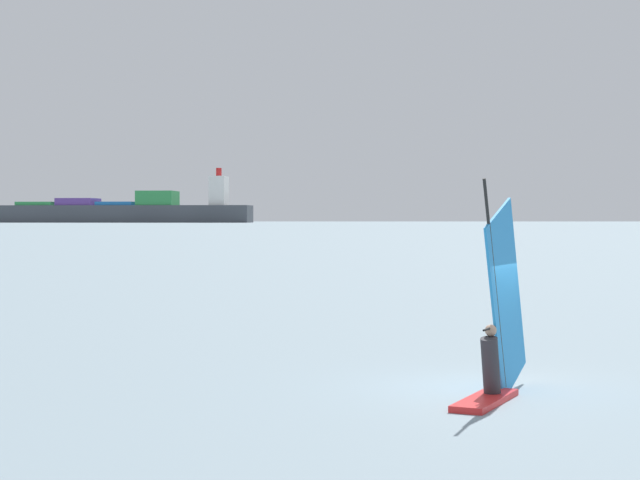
{
  "coord_description": "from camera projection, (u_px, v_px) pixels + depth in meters",
  "views": [
    {
      "loc": [
        -2.12,
        -21.01,
        3.4
      ],
      "look_at": [
        -4.08,
        10.29,
        2.74
      ],
      "focal_mm": 59.48,
      "sensor_mm": 36.0,
      "label": 1
    }
  ],
  "objects": [
    {
      "name": "distant_headland",
      "position": [
        586.0,
        211.0,
        1408.24
      ],
      "size": [
        765.85,
        269.26,
        25.52
      ],
      "primitive_type": "cube",
      "rotation": [
        0.0,
        0.0,
        0.07
      ],
      "color": "#60665B",
      "rests_on": "ground_plane"
    },
    {
      "name": "windsurfer",
      "position": [
        497.0,
        338.0,
        20.04
      ],
      "size": [
        1.81,
        3.81,
        4.3
      ],
      "rotation": [
        0.0,
        0.0,
        4.33
      ],
      "color": "red",
      "rests_on": "ground_plane"
    },
    {
      "name": "cargo_ship",
      "position": [
        126.0,
        210.0,
        768.17
      ],
      "size": [
        190.61,
        34.38,
        39.34
      ],
      "rotation": [
        0.0,
        0.0,
        3.12
      ],
      "color": "#3F444C",
      "rests_on": "ground_plane"
    },
    {
      "name": "ground_plane",
      "position": [
        493.0,
        390.0,
        20.9
      ],
      "size": [
        4000.0,
        4000.0,
        0.0
      ],
      "primitive_type": "plane",
      "color": "gray"
    }
  ]
}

